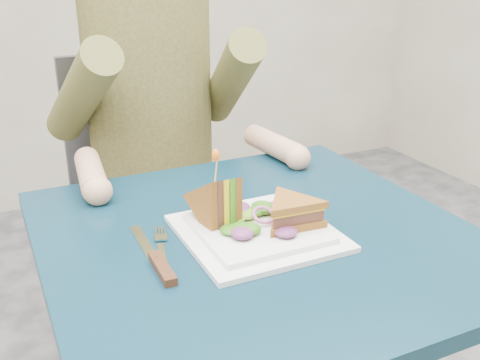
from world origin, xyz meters
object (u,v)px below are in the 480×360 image
fork (162,252)px  knife (159,263)px  chair (147,187)px  diner (150,70)px  sandwich_flat (292,212)px  sandwich_upright (217,204)px  plate (257,231)px  table (258,270)px

fork → knife: 0.04m
chair → fork: 0.79m
diner → knife: diner is taller
knife → diner: bearing=73.4°
sandwich_flat → sandwich_upright: size_ratio=1.02×
plate → knife: (-0.19, -0.03, -0.00)m
table → plate: (-0.01, -0.01, 0.09)m
diner → fork: (-0.18, -0.63, -0.18)m
table → fork: size_ratio=4.24×
sandwich_flat → sandwich_upright: bearing=148.3°
chair → sandwich_upright: bearing=-95.3°
fork → knife: bearing=-115.7°
fork → knife: knife is taller
diner → sandwich_upright: 0.61m
diner → sandwich_flat: diner is taller
table → knife: knife is taller
chair → sandwich_flat: size_ratio=6.84×
sandwich_flat → fork: 0.23m
table → sandwich_upright: size_ratio=5.62×
table → diner: 0.68m
diner → chair: bearing=90.0°
knife → fork: bearing=64.3°
sandwich_upright → plate: bearing=-37.7°
diner → fork: 0.68m
plate → sandwich_upright: bearing=142.3°
table → plate: bearing=-125.7°
sandwich_upright → knife: 0.16m
chair → knife: bearing=-104.3°
diner → sandwich_flat: (0.05, -0.66, -0.14)m
diner → knife: 0.72m
sandwich_flat → knife: sandwich_flat is taller
table → chair: size_ratio=0.81×
table → fork: fork is taller
table → sandwich_upright: 0.15m
plate → sandwich_flat: size_ratio=1.91×
sandwich_flat → plate: bearing=155.6°
diner → sandwich_upright: size_ratio=5.58×
plate → fork: (-0.17, 0.01, -0.01)m
knife → sandwich_flat: bearing=0.6°
diner → knife: (-0.20, -0.66, -0.18)m
table → fork: bearing=-179.9°
sandwich_flat → fork: size_ratio=0.77×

